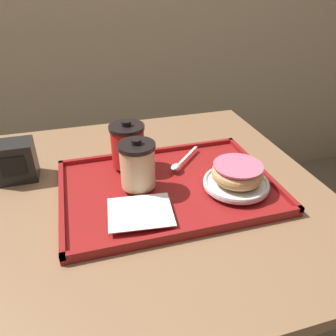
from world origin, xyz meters
TOP-DOWN VIEW (x-y plane):
  - cafe_table at (0.00, 0.00)m, footprint 0.86×0.88m
  - serving_tray at (0.04, -0.02)m, footprint 0.52×0.37m
  - napkin_paper at (-0.06, -0.12)m, footprint 0.15×0.13m
  - coffee_cup_front at (-0.04, -0.01)m, footprint 0.09×0.09m
  - coffee_cup_rear at (-0.04, 0.09)m, footprint 0.09×0.09m
  - plate_with_chocolate_donut at (0.19, -0.08)m, footprint 0.16×0.16m
  - donut_chocolate_glazed at (0.19, -0.08)m, footprint 0.12×0.12m
  - spoon at (0.09, 0.05)m, footprint 0.12×0.12m
  - napkin_dispenser at (-0.33, 0.14)m, footprint 0.10×0.08m

SIDE VIEW (x-z plane):
  - cafe_table at x=0.00m, z-range 0.19..0.93m
  - serving_tray at x=0.04m, z-range 0.74..0.77m
  - napkin_paper at x=-0.06m, z-range 0.77..0.77m
  - spoon at x=0.09m, z-range 0.77..0.78m
  - plate_with_chocolate_donut at x=0.19m, z-range 0.77..0.78m
  - napkin_dispenser at x=-0.33m, z-range 0.75..0.85m
  - donut_chocolate_glazed at x=0.19m, z-range 0.78..0.83m
  - coffee_cup_front at x=-0.04m, z-range 0.77..0.89m
  - coffee_cup_rear at x=-0.04m, z-range 0.77..0.89m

